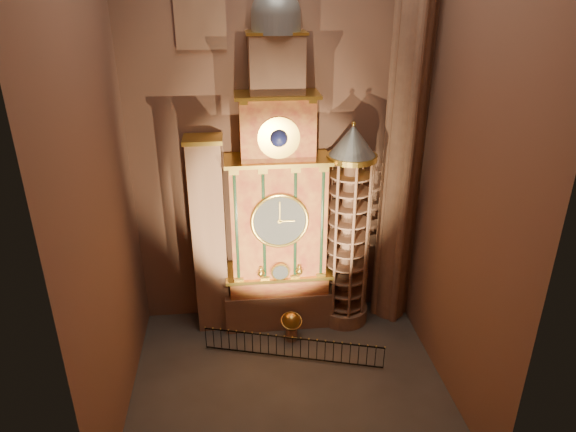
{
  "coord_description": "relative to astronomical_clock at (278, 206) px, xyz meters",
  "views": [
    {
      "loc": [
        -2.02,
        -17.95,
        16.52
      ],
      "look_at": [
        0.29,
        3.0,
        6.98
      ],
      "focal_mm": 32.0,
      "sensor_mm": 36.0,
      "label": 1
    }
  ],
  "objects": [
    {
      "name": "wall_back",
      "position": [
        0.0,
        1.04,
        4.32
      ],
      "size": [
        22.0,
        0.0,
        22.0
      ],
      "primitive_type": "plane",
      "rotation": [
        1.57,
        0.0,
        0.0
      ],
      "color": "brown",
      "rests_on": "floor"
    },
    {
      "name": "portrait_tower",
      "position": [
        -3.4,
        0.02,
        -1.53
      ],
      "size": [
        1.8,
        1.6,
        10.2
      ],
      "color": "#8C634C",
      "rests_on": "floor"
    },
    {
      "name": "astronomical_clock",
      "position": [
        0.0,
        0.0,
        0.0
      ],
      "size": [
        5.6,
        2.41,
        16.7
      ],
      "color": "#8C634C",
      "rests_on": "floor"
    },
    {
      "name": "stair_turret",
      "position": [
        3.5,
        -0.26,
        -1.41
      ],
      "size": [
        2.5,
        2.5,
        10.8
      ],
      "color": "#8C634C",
      "rests_on": "floor"
    },
    {
      "name": "gothic_pier",
      "position": [
        6.1,
        0.04,
        4.32
      ],
      "size": [
        2.04,
        2.04,
        22.0
      ],
      "color": "#8C634C",
      "rests_on": "floor"
    },
    {
      "name": "wall_right",
      "position": [
        7.0,
        -4.96,
        4.32
      ],
      "size": [
        0.0,
        22.0,
        22.0
      ],
      "primitive_type": "plane",
      "rotation": [
        1.57,
        0.0,
        -1.57
      ],
      "color": "brown",
      "rests_on": "floor"
    },
    {
      "name": "wall_left",
      "position": [
        -7.0,
        -4.96,
        4.32
      ],
      "size": [
        0.0,
        22.0,
        22.0
      ],
      "primitive_type": "plane",
      "rotation": [
        1.57,
        0.0,
        1.57
      ],
      "color": "brown",
      "rests_on": "floor"
    },
    {
      "name": "iron_railing",
      "position": [
        0.35,
        -3.31,
        -6.03
      ],
      "size": [
        8.31,
        2.47,
        1.2
      ],
      "color": "black",
      "rests_on": "floor"
    },
    {
      "name": "celestial_globe",
      "position": [
        0.48,
        -1.79,
        -5.74
      ],
      "size": [
        1.19,
        1.14,
        1.56
      ],
      "color": "#8C634C",
      "rests_on": "floor"
    },
    {
      "name": "floor",
      "position": [
        0.0,
        -4.96,
        -6.68
      ],
      "size": [
        14.0,
        14.0,
        0.0
      ],
      "primitive_type": "plane",
      "color": "#383330",
      "rests_on": "ground"
    }
  ]
}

